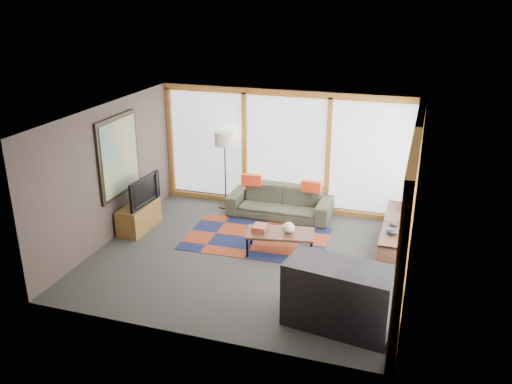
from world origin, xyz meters
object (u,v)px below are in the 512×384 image
(floor_lamp, at_px, (225,170))
(bar_counter, at_px, (339,296))
(television, at_px, (140,191))
(bookshelf, at_px, (393,236))
(coffee_table, at_px, (280,242))
(tv_console, at_px, (139,217))
(sofa, at_px, (280,202))

(floor_lamp, bearing_deg, bar_counter, -49.79)
(floor_lamp, xyz_separation_m, television, (-1.17, -1.59, -0.04))
(bookshelf, bearing_deg, bar_counter, -101.15)
(coffee_table, bearing_deg, tv_console, 177.60)
(coffee_table, bearing_deg, television, 176.76)
(coffee_table, height_order, television, television)
(coffee_table, height_order, bar_counter, bar_counter)
(bookshelf, height_order, television, television)
(sofa, distance_m, television, 2.89)
(bookshelf, distance_m, tv_console, 4.94)
(tv_console, xyz_separation_m, bar_counter, (4.36, -2.07, 0.22))
(coffee_table, relative_size, tv_console, 1.15)
(coffee_table, bearing_deg, bar_counter, -54.27)
(sofa, relative_size, television, 2.15)
(television, bearing_deg, tv_console, 129.02)
(coffee_table, bearing_deg, floor_lamp, 134.58)
(television, bearing_deg, coffee_table, -89.63)
(coffee_table, height_order, bookshelf, bookshelf)
(floor_lamp, relative_size, bar_counter, 1.12)
(sofa, height_order, floor_lamp, floor_lamp)
(bookshelf, bearing_deg, floor_lamp, 165.11)
(sofa, distance_m, bookshelf, 2.55)
(television, relative_size, bar_counter, 0.66)
(sofa, distance_m, tv_console, 2.92)
(sofa, bearing_deg, bookshelf, -19.58)
(floor_lamp, distance_m, bar_counter, 4.87)
(bookshelf, xyz_separation_m, television, (-4.84, -0.61, 0.55))
(coffee_table, distance_m, bookshelf, 2.09)
(sofa, relative_size, bookshelf, 1.01)
(bookshelf, xyz_separation_m, tv_console, (-4.90, -0.65, -0.00))
(coffee_table, distance_m, tv_console, 2.96)
(bar_counter, bearing_deg, tv_console, 163.30)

